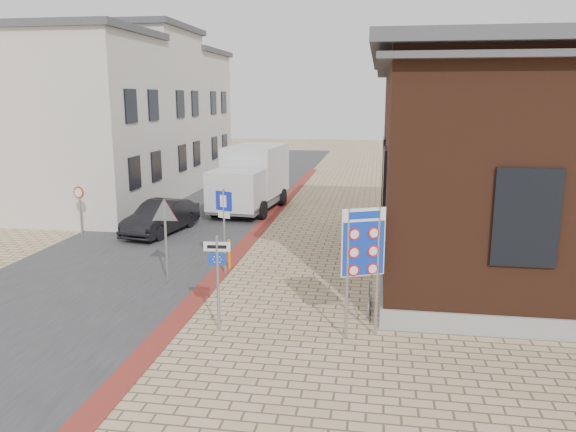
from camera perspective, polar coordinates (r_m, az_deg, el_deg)
The scene contains 15 objects.
ground at distance 13.13m, azimuth -3.93°, elevation -12.24°, with size 120.00×120.00×0.00m, color tan.
road_strip at distance 28.41m, azimuth -7.97°, elevation 1.02°, with size 7.00×60.00×0.02m, color #38383A.
curb_strip at distance 22.80m, azimuth -3.20°, elevation -1.60°, with size 0.60×40.00×0.02m, color maroon.
townhouse_near at distance 27.38m, azimuth -21.32°, elevation 8.69°, with size 7.40×6.40×8.30m.
townhouse_mid at distance 32.69m, azimuth -16.04°, elevation 10.16°, with size 7.40×6.40×9.10m.
townhouse_far at distance 38.22m, azimuth -12.18°, elevation 9.96°, with size 7.40×6.40×8.30m.
bike_rack at distance 14.76m, azimuth 8.21°, elevation -8.41°, with size 0.08×1.80×0.60m.
sedan at distance 22.99m, azimuth -12.79°, elevation -0.13°, with size 1.40×4.00×1.32m, color black.
box_truck at distance 26.89m, azimuth -3.77°, elevation 3.88°, with size 2.91×6.03×3.05m.
border_sign at distance 12.57m, azimuth 7.64°, elevation -2.93°, with size 0.95×0.46×3.01m.
essen_sign at distance 13.05m, azimuth -7.16°, elevation -5.38°, with size 0.62×0.09×2.29m.
parking_sign at distance 17.15m, azimuth -6.51°, elevation 0.00°, with size 0.55×0.27×2.67m.
yield_sign at distance 16.68m, azimuth -12.39°, elevation -0.40°, with size 0.87×0.12×2.46m.
speed_sign at distance 23.00m, azimuth -20.38°, elevation 1.12°, with size 0.47×0.13×2.03m.
bollard at distance 17.94m, azimuth -5.98°, elevation -3.89°, with size 0.09×0.09×0.97m, color orange.
Camera 1 is at (2.75, -11.64, 5.40)m, focal length 35.00 mm.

